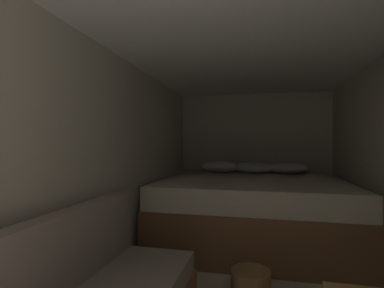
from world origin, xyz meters
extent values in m
cube|color=beige|center=(0.00, 4.25, 1.00)|extent=(2.41, 0.05, 2.00)
cube|color=beige|center=(-1.18, 1.78, 1.00)|extent=(0.05, 4.89, 2.00)
cube|color=white|center=(0.00, 1.78, 2.02)|extent=(2.41, 4.89, 0.05)
cube|color=brown|center=(0.00, 3.22, 0.26)|extent=(2.19, 1.92, 0.53)
cube|color=beige|center=(0.00, 3.22, 0.65)|extent=(2.15, 1.88, 0.25)
ellipsoid|color=white|center=(-0.49, 3.96, 0.86)|extent=(0.55, 0.35, 0.17)
ellipsoid|color=white|center=(0.49, 3.96, 0.86)|extent=(0.55, 0.35, 0.17)
ellipsoid|color=white|center=(0.00, 3.96, 0.86)|extent=(0.55, 0.35, 0.17)
cube|color=#A8998E|center=(-1.08, 0.88, 0.55)|extent=(0.12, 2.12, 0.48)
cylinder|color=olive|center=(0.02, 1.88, 0.11)|extent=(0.30, 0.30, 0.23)
camera|label=1|loc=(0.07, -0.37, 1.20)|focal=26.63mm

